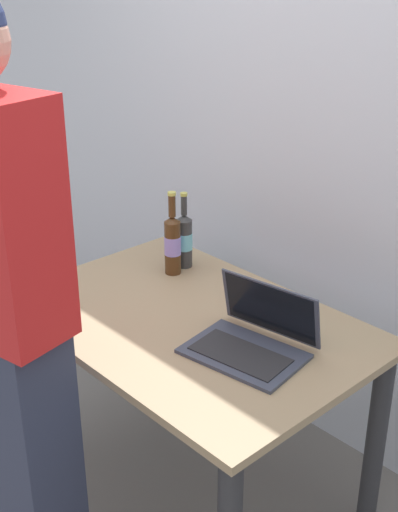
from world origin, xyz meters
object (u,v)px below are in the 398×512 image
Objects in this scene: beer_bottle_brown at (184,239)px; laptop at (253,338)px; beer_bottle_amber at (173,243)px; person_figure at (4,332)px.

laptop is at bearing -22.79° from beer_bottle_brown.
person_figure is (0.28, -0.85, 0.07)m from beer_bottle_amber.
person_figure is at bearing -114.80° from laptop.
person_figure is at bearing -72.06° from beer_bottle_brown.
laptop is 0.63m from beer_bottle_amber.
beer_bottle_amber is 0.18× the size of person_figure.
beer_bottle_brown is 0.08m from beer_bottle_amber.
laptop is 1.20× the size of beer_bottle_amber.
laptop is at bearing -16.99° from beer_bottle_amber.
beer_bottle_amber is at bearing 163.01° from laptop.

